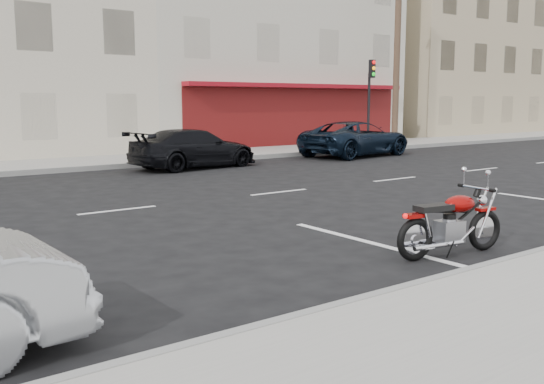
# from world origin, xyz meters

# --- Properties ---
(ground) EXTENTS (120.00, 120.00, 0.00)m
(ground) POSITION_xyz_m (0.00, 0.00, 0.00)
(ground) COLOR black
(ground) RESTS_ON ground
(curb_near) EXTENTS (80.00, 0.12, 0.16)m
(curb_near) POSITION_xyz_m (-5.00, -7.00, 0.08)
(curb_near) COLOR gray
(curb_near) RESTS_ON ground
(bldg_corner) EXTENTS (14.00, 12.00, 12.50)m
(bldg_corner) POSITION_xyz_m (11.00, 16.30, 6.25)
(bldg_corner) COLOR beige
(bldg_corner) RESTS_ON ground
(bldg_far_east) EXTENTS (12.00, 12.00, 11.00)m
(bldg_far_east) POSITION_xyz_m (26.00, 16.30, 5.50)
(bldg_far_east) COLOR tan
(bldg_far_east) RESTS_ON ground
(utility_pole) EXTENTS (1.80, 0.30, 9.00)m
(utility_pole) POSITION_xyz_m (15.50, 8.60, 4.74)
(utility_pole) COLOR #422D1E
(utility_pole) RESTS_ON sidewalk_far
(traffic_light) EXTENTS (0.26, 0.30, 3.80)m
(traffic_light) POSITION_xyz_m (13.50, 8.33, 2.56)
(traffic_light) COLOR black
(traffic_light) RESTS_ON sidewalk_far
(fire_hydrant) EXTENTS (0.20, 0.20, 0.72)m
(fire_hydrant) POSITION_xyz_m (12.00, 8.50, 0.53)
(fire_hydrant) COLOR beige
(fire_hydrant) RESTS_ON sidewalk_far
(motorcycle) EXTENTS (1.87, 0.65, 0.94)m
(motorcycle) POSITION_xyz_m (1.00, -6.22, 0.43)
(motorcycle) COLOR black
(motorcycle) RESTS_ON ground
(suv_far) EXTENTS (5.12, 2.87, 1.35)m
(suv_far) POSITION_xyz_m (10.13, 5.73, 0.68)
(suv_far) COLOR black
(suv_far) RESTS_ON ground
(car_far) EXTENTS (4.49, 2.24, 1.25)m
(car_far) POSITION_xyz_m (2.97, 5.77, 0.63)
(car_far) COLOR black
(car_far) RESTS_ON ground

